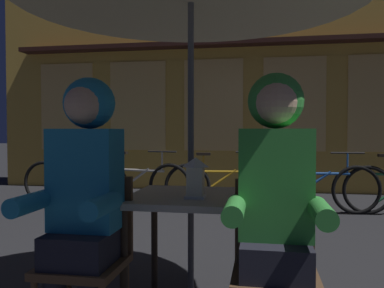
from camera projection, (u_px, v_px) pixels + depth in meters
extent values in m
cube|color=#B2AD9E|center=(191.00, 198.00, 2.38)|extent=(0.72, 0.72, 0.04)
cylinder|color=#2D2319|center=(124.00, 274.00, 2.14)|extent=(0.04, 0.04, 0.70)
cylinder|color=#2D2319|center=(240.00, 282.00, 2.03)|extent=(0.04, 0.04, 0.70)
cylinder|color=#2D2319|center=(154.00, 242.00, 2.75)|extent=(0.04, 0.04, 0.70)
cylinder|color=#2D2319|center=(245.00, 247.00, 2.64)|extent=(0.04, 0.04, 0.70)
cylinder|color=#4C4C51|center=(191.00, 130.00, 2.36)|extent=(0.04, 0.04, 2.25)
cube|color=white|center=(196.00, 197.00, 2.25)|extent=(0.11, 0.11, 0.02)
cube|color=white|center=(196.00, 181.00, 2.25)|extent=(0.09, 0.09, 0.16)
pyramid|color=white|center=(196.00, 162.00, 2.25)|extent=(0.11, 0.11, 0.06)
cube|color=#513823|center=(83.00, 266.00, 2.04)|extent=(0.40, 0.40, 0.04)
cube|color=#513823|center=(98.00, 214.00, 2.21)|extent=(0.40, 0.03, 0.42)
cube|color=#513823|center=(275.00, 278.00, 1.87)|extent=(0.40, 0.40, 0.04)
cube|color=#513823|center=(274.00, 220.00, 2.05)|extent=(0.40, 0.03, 0.42)
cube|color=black|center=(83.00, 247.00, 2.03)|extent=(0.32, 0.36, 0.16)
cube|color=teal|center=(86.00, 179.00, 2.06)|extent=(0.34, 0.22, 0.52)
cylinder|color=teal|center=(102.00, 205.00, 1.82)|extent=(0.09, 0.30, 0.09)
cylinder|color=teal|center=(30.00, 203.00, 1.88)|extent=(0.09, 0.30, 0.09)
sphere|color=tan|center=(85.00, 104.00, 2.05)|extent=(0.21, 0.21, 0.21)
sphere|color=teal|center=(89.00, 103.00, 2.10)|extent=(0.27, 0.27, 0.27)
cube|color=black|center=(275.00, 257.00, 1.87)|extent=(0.32, 0.36, 0.16)
cube|color=#338C38|center=(276.00, 183.00, 1.90)|extent=(0.34, 0.22, 0.52)
cylinder|color=#338C38|center=(322.00, 213.00, 1.65)|extent=(0.09, 0.30, 0.09)
cylinder|color=#338C38|center=(234.00, 210.00, 1.71)|extent=(0.09, 0.30, 0.09)
sphere|color=tan|center=(276.00, 102.00, 1.88)|extent=(0.21, 0.21, 0.21)
sphere|color=#338C38|center=(276.00, 101.00, 1.93)|extent=(0.27, 0.27, 0.27)
cube|color=gold|center=(254.00, 26.00, 7.57)|extent=(10.00, 0.60, 6.20)
cube|color=#E0B260|center=(67.00, 107.00, 7.94)|extent=(1.10, 0.02, 1.70)
cube|color=#E0B260|center=(138.00, 106.00, 7.69)|extent=(1.10, 0.02, 1.70)
cube|color=#E0B260|center=(213.00, 105.00, 7.44)|extent=(1.10, 0.02, 1.70)
cube|color=#E0B260|center=(294.00, 104.00, 7.19)|extent=(1.10, 0.02, 1.70)
cube|color=#E0B260|center=(381.00, 103.00, 6.94)|extent=(1.10, 0.02, 1.70)
cube|color=#331914|center=(253.00, 43.00, 7.14)|extent=(9.00, 0.36, 0.08)
torus|color=black|center=(106.00, 185.00, 5.87)|extent=(0.66, 0.08, 0.66)
torus|color=black|center=(43.00, 183.00, 6.09)|extent=(0.66, 0.08, 0.66)
cylinder|color=#236B3D|center=(74.00, 169.00, 5.97)|extent=(0.84, 0.07, 0.04)
cylinder|color=#236B3D|center=(67.00, 181.00, 6.00)|extent=(0.61, 0.06, 0.44)
cylinder|color=#236B3D|center=(57.00, 161.00, 6.03)|extent=(0.02, 0.02, 0.24)
cube|color=black|center=(56.00, 152.00, 6.02)|extent=(0.20, 0.09, 0.04)
cylinder|color=#236B3D|center=(98.00, 160.00, 5.88)|extent=(0.02, 0.02, 0.28)
cylinder|color=black|center=(98.00, 151.00, 5.88)|extent=(0.44, 0.04, 0.02)
torus|color=black|center=(170.00, 186.00, 5.66)|extent=(0.66, 0.17, 0.66)
torus|color=black|center=(108.00, 183.00, 6.02)|extent=(0.66, 0.17, 0.66)
cylinder|color=#ADA89E|center=(138.00, 170.00, 5.84)|extent=(0.83, 0.19, 0.04)
cylinder|color=#ADA89E|center=(131.00, 182.00, 5.89)|extent=(0.60, 0.15, 0.44)
cylinder|color=#ADA89E|center=(121.00, 161.00, 5.93)|extent=(0.02, 0.02, 0.24)
cube|color=black|center=(121.00, 153.00, 5.93)|extent=(0.21, 0.12, 0.04)
cylinder|color=#ADA89E|center=(162.00, 161.00, 5.70)|extent=(0.02, 0.02, 0.28)
cylinder|color=black|center=(162.00, 152.00, 5.69)|extent=(0.44, 0.11, 0.02)
torus|color=black|center=(260.00, 187.00, 5.58)|extent=(0.66, 0.12, 0.66)
torus|color=black|center=(188.00, 187.00, 5.65)|extent=(0.66, 0.12, 0.66)
cylinder|color=#B78419|center=(224.00, 172.00, 5.61)|extent=(0.84, 0.12, 0.04)
cylinder|color=#B78419|center=(215.00, 185.00, 5.62)|extent=(0.61, 0.10, 0.44)
cylinder|color=#B78419|center=(203.00, 163.00, 5.62)|extent=(0.02, 0.02, 0.24)
cube|color=black|center=(203.00, 154.00, 5.62)|extent=(0.21, 0.10, 0.04)
cylinder|color=#B78419|center=(252.00, 162.00, 5.58)|extent=(0.02, 0.02, 0.28)
cylinder|color=black|center=(252.00, 152.00, 5.57)|extent=(0.44, 0.07, 0.02)
torus|color=black|center=(357.00, 190.00, 5.34)|extent=(0.66, 0.11, 0.66)
torus|color=black|center=(279.00, 189.00, 5.43)|extent=(0.66, 0.11, 0.66)
cylinder|color=#1E4C93|center=(318.00, 174.00, 5.38)|extent=(0.84, 0.11, 0.04)
cylinder|color=#1E4C93|center=(308.00, 187.00, 5.39)|extent=(0.61, 0.09, 0.44)
cylinder|color=#1E4C93|center=(296.00, 164.00, 5.40)|extent=(0.02, 0.02, 0.24)
cube|color=black|center=(296.00, 155.00, 5.39)|extent=(0.21, 0.10, 0.04)
cylinder|color=#1E4C93|center=(347.00, 163.00, 5.34)|extent=(0.02, 0.02, 0.28)
cylinder|color=black|center=(348.00, 153.00, 5.33)|extent=(0.44, 0.06, 0.02)
torus|color=black|center=(368.00, 190.00, 5.33)|extent=(0.66, 0.07, 0.66)
cylinder|color=brown|center=(74.00, 185.00, 6.97)|extent=(0.36, 0.36, 0.34)
sphere|color=#285B2D|center=(73.00, 160.00, 6.96)|extent=(0.60, 0.60, 0.60)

